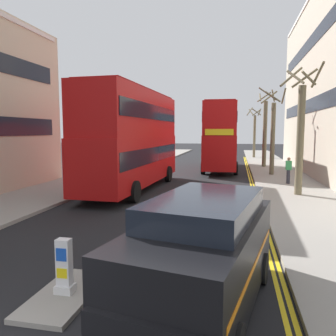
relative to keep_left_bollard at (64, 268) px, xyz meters
name	(u,v)px	position (x,y,z in m)	size (l,w,h in m)	color
sidewalk_right	(296,192)	(6.50, 12.77, -0.54)	(4.00, 80.00, 0.14)	gray
sidewalk_left	(74,185)	(-6.50, 12.77, -0.54)	(4.00, 80.00, 0.14)	gray
kerb_line_outer	(258,199)	(4.40, 10.77, -0.60)	(0.10, 56.00, 0.01)	yellow
kerb_line_inner	(255,199)	(4.24, 10.77, -0.60)	(0.10, 56.00, 0.01)	yellow
traffic_island	(65,295)	(0.00, 0.00, -0.56)	(1.10, 2.20, 0.10)	gray
keep_left_bollard	(64,268)	(0.00, 0.00, 0.00)	(0.36, 0.28, 1.11)	silver
double_decker_bus_away	(133,137)	(-2.47, 12.29, 2.42)	(3.07, 10.88, 5.64)	#B20F0F
double_decker_bus_oncoming	(221,135)	(1.92, 23.36, 2.42)	(3.01, 10.87, 5.64)	#B20F0F
taxi_minivan	(201,254)	(2.73, 0.10, 0.46)	(2.79, 5.09, 2.12)	black
pedestrian_far	(288,170)	(6.46, 15.44, 0.38)	(0.34, 0.22, 1.62)	#2D2D38
street_tree_near	(265,130)	(5.78, 25.57, 2.84)	(1.64, 1.70, 7.06)	#6B6047
street_tree_mid	(254,132)	(5.40, 36.76, 2.63)	(1.76, 1.77, 6.22)	#6B6047
street_tree_far	(273,135)	(5.91, 19.87, 2.50)	(1.69, 1.68, 6.27)	#6B6047
street_tree_distant	(301,133)	(6.43, 11.85, 2.65)	(1.95, 1.88, 6.52)	#6B6047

